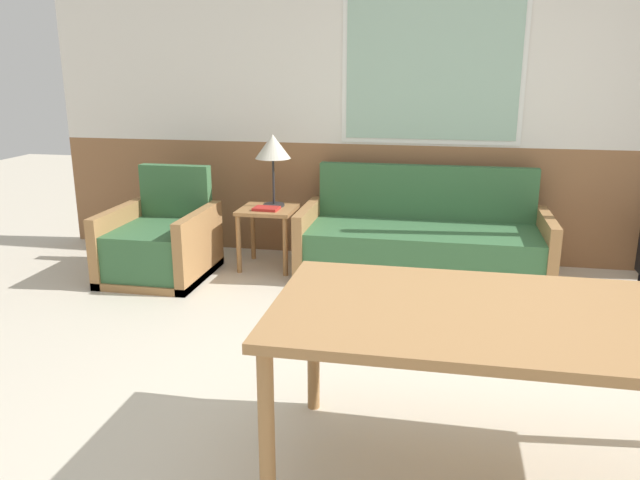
{
  "coord_description": "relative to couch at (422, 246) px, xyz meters",
  "views": [
    {
      "loc": [
        -0.13,
        -2.74,
        1.64
      ],
      "look_at": [
        -0.89,
        1.12,
        0.54
      ],
      "focal_mm": 35.0,
      "sensor_mm": 36.0,
      "label": 1
    }
  ],
  "objects": [
    {
      "name": "ground_plane",
      "position": [
        0.25,
        -2.11,
        -0.26
      ],
      "size": [
        16.0,
        16.0,
        0.0
      ],
      "primitive_type": "plane",
      "color": "beige"
    },
    {
      "name": "wall_back",
      "position": [
        0.24,
        0.52,
        1.11
      ],
      "size": [
        7.2,
        0.09,
        2.7
      ],
      "color": "#8E603D",
      "rests_on": "ground_plane"
    },
    {
      "name": "couch",
      "position": [
        0.0,
        0.0,
        0.0
      ],
      "size": [
        1.94,
        0.8,
        0.86
      ],
      "color": "#9E7042",
      "rests_on": "ground_plane"
    },
    {
      "name": "armchair",
      "position": [
        -2.06,
        -0.39,
        -0.0
      ],
      "size": [
        0.76,
        0.85,
        0.85
      ],
      "rotation": [
        0.0,
        0.0,
        0.16
      ],
      "color": "#9E7042",
      "rests_on": "ground_plane"
    },
    {
      "name": "side_table",
      "position": [
        -1.28,
        0.0,
        0.15
      ],
      "size": [
        0.45,
        0.45,
        0.51
      ],
      "color": "#9E7042",
      "rests_on": "ground_plane"
    },
    {
      "name": "table_lamp",
      "position": [
        -1.25,
        0.08,
        0.73
      ],
      "size": [
        0.29,
        0.29,
        0.6
      ],
      "color": "#262628",
      "rests_on": "side_table"
    },
    {
      "name": "book_stack",
      "position": [
        -1.27,
        -0.07,
        0.27
      ],
      "size": [
        0.21,
        0.16,
        0.02
      ],
      "color": "#B22823",
      "rests_on": "side_table"
    },
    {
      "name": "dining_table",
      "position": [
        0.44,
        -2.55,
        0.42
      ],
      "size": [
        1.88,
        0.94,
        0.74
      ],
      "color": "#9E7042",
      "rests_on": "ground_plane"
    }
  ]
}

